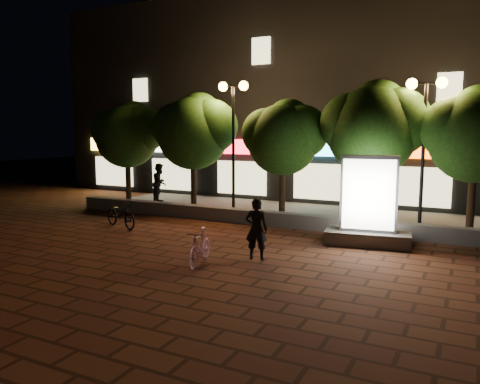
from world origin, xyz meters
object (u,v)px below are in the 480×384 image
Objects in this scene: street_lamp_right at (425,114)px; rider at (256,229)px; tree_right at (374,125)px; tree_far_right at (478,131)px; scooter_pink at (200,247)px; tree_far_left at (129,132)px; tree_left at (195,129)px; scooter_parked at (121,214)px; ad_kiosk at (369,209)px; pedestrian at (160,183)px; street_lamp_left at (233,114)px; tree_mid at (285,135)px.

rider is (-3.50, -5.42, -3.08)m from street_lamp_right.
street_lamp_right is (1.64, -0.26, 0.33)m from tree_right.
street_lamp_right is (-1.55, -0.26, 0.53)m from tree_far_right.
street_lamp_right reaches higher than scooter_pink.
tree_left is at bearing 0.00° from tree_far_left.
scooter_parked is (-5.94, 1.56, -0.34)m from rider.
scooter_parked is at bearing -96.89° from tree_left.
ad_kiosk reaches higher than scooter_parked.
scooter_pink is 10.24m from pedestrian.
tree_left reaches higher than tree_far_right.
tree_right is 2.82× the size of scooter_parked.
tree_far_left is 2.58× the size of scooter_parked.
scooter_parked is (-9.44, -3.86, -3.42)m from street_lamp_right.
scooter_pink is at bearing -69.62° from street_lamp_left.
pedestrian is (-10.19, 3.52, -0.09)m from ad_kiosk.
tree_right is 1.06× the size of tree_far_right.
tree_left is 8.60m from scooter_pink.
tree_right is at bearing 0.00° from tree_mid.
pedestrian is at bearing 38.40° from tree_far_left.
ad_kiosk is (11.23, -2.69, -2.22)m from tree_far_left.
rider is (-1.86, -5.68, -2.75)m from tree_right.
tree_far_left is 5.50m from street_lamp_left.
tree_left is at bearing 172.30° from street_lamp_left.
rider is at bearing -46.24° from tree_left.
ad_kiosk reaches higher than pedestrian.
scooter_pink is 0.94× the size of rider.
tree_mid is 6.69m from scooter_parked.
street_lamp_left is 5.79m from scooter_parked.
tree_mid reaches higher than rider.
tree_far_right reaches higher than scooter_pink.
pedestrian is (-6.82, 7.61, 0.52)m from scooter_pink.
street_lamp_left is at bearing 98.37° from scooter_pink.
scooter_pink is at bearing -125.08° from street_lamp_right.
scooter_pink is (2.42, -6.52, -3.57)m from street_lamp_left.
pedestrian is (-7.90, 6.51, 0.16)m from rider.
tree_far_left is 1.74× the size of ad_kiosk.
tree_left is at bearing 11.86° from scooter_parked.
tree_mid is 0.90× the size of street_lamp_right.
ad_kiosk is 1.74× the size of scooter_pink.
ad_kiosk is (-1.22, -2.43, -2.82)m from street_lamp_right.
tree_far_left is 0.93× the size of street_lamp_right.
rider is (8.94, -5.68, -2.48)m from tree_far_left.
street_lamp_left reaches higher than tree_far_right.
street_lamp_left is 7.00m from street_lamp_right.
tree_mid is 2.94× the size of scooter_pink.
ad_kiosk is 1.48× the size of scooter_parked.
tree_mid is at bearing -0.00° from tree_far_left.
ad_kiosk reaches higher than scooter_pink.
tree_mid is 6.88m from pedestrian.
street_lamp_right is 3.25× the size of scooter_pink.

